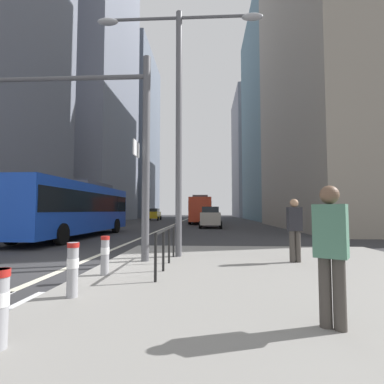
# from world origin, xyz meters

# --- Properties ---
(ground_plane) EXTENTS (160.00, 160.00, 0.00)m
(ground_plane) POSITION_xyz_m (0.00, 20.00, 0.00)
(ground_plane) COLOR #303033
(median_island) EXTENTS (9.00, 10.00, 0.15)m
(median_island) POSITION_xyz_m (5.50, -1.00, 0.07)
(median_island) COLOR gray
(median_island) RESTS_ON ground
(lane_centre_line) EXTENTS (0.20, 80.00, 0.01)m
(lane_centre_line) POSITION_xyz_m (0.00, 30.00, 0.01)
(lane_centre_line) COLOR beige
(lane_centre_line) RESTS_ON ground
(office_tower_left_mid) EXTENTS (12.71, 19.50, 53.53)m
(office_tower_left_mid) POSITION_xyz_m (-16.00, 38.34, 26.77)
(office_tower_left_mid) COLOR slate
(office_tower_left_mid) RESTS_ON ground
(office_tower_left_far) EXTENTS (12.03, 23.26, 41.75)m
(office_tower_left_far) POSITION_xyz_m (-16.00, 64.78, 20.88)
(office_tower_left_far) COLOR slate
(office_tower_left_far) RESTS_ON ground
(office_tower_right_near) EXTENTS (12.74, 20.02, 41.56)m
(office_tower_right_near) POSITION_xyz_m (17.00, 18.74, 20.78)
(office_tower_right_near) COLOR gray
(office_tower_right_near) RESTS_ON ground
(office_tower_right_mid) EXTENTS (11.69, 21.49, 35.77)m
(office_tower_right_mid) POSITION_xyz_m (17.00, 42.34, 17.88)
(office_tower_right_mid) COLOR slate
(office_tower_right_mid) RESTS_ON ground
(office_tower_right_far) EXTENTS (12.23, 18.80, 30.77)m
(office_tower_right_far) POSITION_xyz_m (17.00, 66.24, 15.38)
(office_tower_right_far) COLOR gray
(office_tower_right_far) RESTS_ON ground
(city_bus_blue_oncoming) EXTENTS (2.89, 11.76, 3.40)m
(city_bus_blue_oncoming) POSITION_xyz_m (-3.96, 8.98, 1.84)
(city_bus_blue_oncoming) COLOR blue
(city_bus_blue_oncoming) RESTS_ON ground
(city_bus_red_receding) EXTENTS (2.74, 10.99, 3.40)m
(city_bus_red_receding) POSITION_xyz_m (3.03, 29.18, 1.84)
(city_bus_red_receding) COLOR red
(city_bus_red_receding) RESTS_ON ground
(car_oncoming_mid) EXTENTS (2.06, 4.06, 1.94)m
(car_oncoming_mid) POSITION_xyz_m (-5.00, 40.25, 0.99)
(car_oncoming_mid) COLOR gold
(car_oncoming_mid) RESTS_ON ground
(car_receding_near) EXTENTS (2.11, 4.17, 1.94)m
(car_receding_near) POSITION_xyz_m (4.15, 19.26, 0.99)
(car_receding_near) COLOR #B2A899
(car_receding_near) RESTS_ON ground
(car_receding_far) EXTENTS (2.16, 4.17, 1.94)m
(car_receding_far) POSITION_xyz_m (2.33, 46.35, 0.99)
(car_receding_far) COLOR #232838
(car_receding_far) RESTS_ON ground
(traffic_signal_gantry) EXTENTS (6.55, 0.65, 6.00)m
(traffic_signal_gantry) POSITION_xyz_m (-0.13, 0.32, 4.13)
(traffic_signal_gantry) COLOR #515156
(traffic_signal_gantry) RESTS_ON median_island
(street_lamp_post) EXTENTS (5.50, 0.32, 8.00)m
(street_lamp_post) POSITION_xyz_m (2.94, 1.24, 5.28)
(street_lamp_post) COLOR #56565B
(street_lamp_post) RESTS_ON median_island
(bollard_left) EXTENTS (0.20, 0.20, 0.90)m
(bollard_left) POSITION_xyz_m (1.60, -3.18, 0.65)
(bollard_left) COLOR #99999E
(bollard_left) RESTS_ON median_island
(bollard_right) EXTENTS (0.20, 0.20, 0.86)m
(bollard_right) POSITION_xyz_m (1.56, -1.50, 0.63)
(bollard_right) COLOR #99999E
(bollard_right) RESTS_ON median_island
(pedestrian_railing) EXTENTS (0.06, 3.23, 0.98)m
(pedestrian_railing) POSITION_xyz_m (2.80, -0.50, 0.84)
(pedestrian_railing) COLOR black
(pedestrian_railing) RESTS_ON median_island
(pedestrian_waiting) EXTENTS (0.39, 0.26, 1.76)m
(pedestrian_waiting) POSITION_xyz_m (6.29, 0.36, 1.13)
(pedestrian_waiting) COLOR #423D38
(pedestrian_waiting) RESTS_ON median_island
(pedestrian_walking) EXTENTS (0.45, 0.41, 1.74)m
(pedestrian_walking) POSITION_xyz_m (5.37, -4.28, 1.12)
(pedestrian_walking) COLOR #423D38
(pedestrian_walking) RESTS_ON median_island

